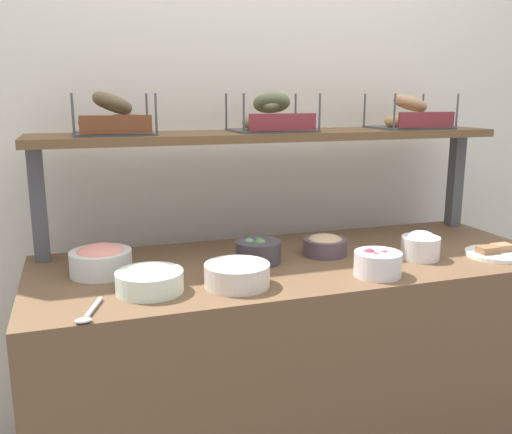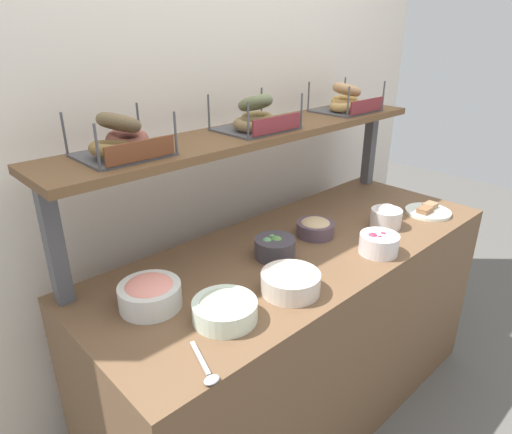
# 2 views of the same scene
# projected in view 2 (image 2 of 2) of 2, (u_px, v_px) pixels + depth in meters

# --- Properties ---
(ground_plane) EXTENTS (8.00, 8.00, 0.00)m
(ground_plane) POSITION_uv_depth(u_px,v_px,m) (295.00, 405.00, 2.14)
(ground_plane) COLOR #595651
(back_wall) EXTENTS (3.02, 0.06, 2.40)m
(back_wall) POSITION_uv_depth(u_px,v_px,m) (214.00, 137.00, 2.04)
(back_wall) COLOR silver
(back_wall) RESTS_ON ground_plane
(deli_counter) EXTENTS (1.82, 0.70, 0.85)m
(deli_counter) POSITION_uv_depth(u_px,v_px,m) (298.00, 332.00, 1.98)
(deli_counter) COLOR brown
(deli_counter) RESTS_ON ground_plane
(shelf_riser_left) EXTENTS (0.05, 0.05, 0.40)m
(shelf_riser_left) POSITION_uv_depth(u_px,v_px,m) (55.00, 246.00, 1.37)
(shelf_riser_left) COLOR #4C4C51
(shelf_riser_left) RESTS_ON deli_counter
(shelf_riser_right) EXTENTS (0.05, 0.05, 0.40)m
(shelf_riser_right) POSITION_uv_depth(u_px,v_px,m) (369.00, 148.00, 2.44)
(shelf_riser_right) COLOR #4C4C51
(shelf_riser_right) RESTS_ON deli_counter
(upper_shelf) EXTENTS (1.78, 0.32, 0.03)m
(upper_shelf) POSITION_uv_depth(u_px,v_px,m) (256.00, 133.00, 1.82)
(upper_shelf) COLOR brown
(upper_shelf) RESTS_ON shelf_riser_left
(bowl_hummus) EXTENTS (0.16, 0.16, 0.07)m
(bowl_hummus) POSITION_uv_depth(u_px,v_px,m) (315.00, 227.00, 1.89)
(bowl_hummus) COLOR #53424E
(bowl_hummus) RESTS_ON deli_counter
(bowl_veggie_mix) EXTENTS (0.16, 0.16, 0.09)m
(bowl_veggie_mix) POSITION_uv_depth(u_px,v_px,m) (275.00, 247.00, 1.71)
(bowl_veggie_mix) COLOR #3F3B43
(bowl_veggie_mix) RESTS_ON deli_counter
(bowl_scallion_spread) EXTENTS (0.20, 0.20, 0.08)m
(bowl_scallion_spread) POSITION_uv_depth(u_px,v_px,m) (225.00, 308.00, 1.34)
(bowl_scallion_spread) COLOR white
(bowl_scallion_spread) RESTS_ON deli_counter
(bowl_lox_spread) EXTENTS (0.20, 0.20, 0.10)m
(bowl_lox_spread) POSITION_uv_depth(u_px,v_px,m) (150.00, 293.00, 1.40)
(bowl_lox_spread) COLOR silver
(bowl_lox_spread) RESTS_ON deli_counter
(bowl_beet_salad) EXTENTS (0.15, 0.15, 0.09)m
(bowl_beet_salad) POSITION_uv_depth(u_px,v_px,m) (379.00, 243.00, 1.74)
(bowl_beet_salad) COLOR white
(bowl_beet_salad) RESTS_ON deli_counter
(bowl_cream_cheese) EXTENTS (0.13, 0.13, 0.10)m
(bowl_cream_cheese) POSITION_uv_depth(u_px,v_px,m) (386.00, 216.00, 1.96)
(bowl_cream_cheese) COLOR white
(bowl_cream_cheese) RESTS_ON deli_counter
(bowl_potato_salad) EXTENTS (0.20, 0.20, 0.09)m
(bowl_potato_salad) POSITION_uv_depth(u_px,v_px,m) (291.00, 280.00, 1.48)
(bowl_potato_salad) COLOR beige
(bowl_potato_salad) RESTS_ON deli_counter
(serving_plate_white) EXTENTS (0.21, 0.21, 0.04)m
(serving_plate_white) POSITION_uv_depth(u_px,v_px,m) (428.00, 211.00, 2.11)
(serving_plate_white) COLOR white
(serving_plate_white) RESTS_ON deli_counter
(serving_spoon_near_plate) EXTENTS (0.08, 0.17, 0.01)m
(serving_spoon_near_plate) POSITION_uv_depth(u_px,v_px,m) (206.00, 370.00, 1.15)
(serving_spoon_near_plate) COLOR #B7B7BC
(serving_spoon_near_plate) RESTS_ON deli_counter
(bagel_basket_cinnamon_raisin) EXTENTS (0.27, 0.25, 0.15)m
(bagel_basket_cinnamon_raisin) POSITION_uv_depth(u_px,v_px,m) (121.00, 140.00, 1.43)
(bagel_basket_cinnamon_raisin) COLOR #4C4C51
(bagel_basket_cinnamon_raisin) RESTS_ON upper_shelf
(bagel_basket_poppy) EXTENTS (0.30, 0.26, 0.15)m
(bagel_basket_poppy) POSITION_uv_depth(u_px,v_px,m) (256.00, 118.00, 1.79)
(bagel_basket_poppy) COLOR #4C4C51
(bagel_basket_poppy) RESTS_ON upper_shelf
(bagel_basket_sesame) EXTENTS (0.30, 0.26, 0.14)m
(bagel_basket_sesame) POSITION_uv_depth(u_px,v_px,m) (346.00, 102.00, 2.17)
(bagel_basket_sesame) COLOR #4C4C51
(bagel_basket_sesame) RESTS_ON upper_shelf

